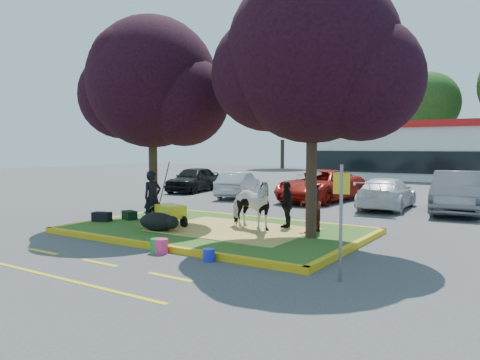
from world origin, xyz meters
The scene contains 32 objects.
ground centered at (0.00, 0.00, 0.00)m, with size 90.00×90.00×0.00m, color #424244.
median_island centered at (0.00, 0.00, 0.07)m, with size 8.00×5.00×0.15m, color #305A1C.
curb_near centered at (0.00, -2.58, 0.07)m, with size 8.30×0.16×0.15m, color gold.
curb_far centered at (0.00, 2.58, 0.07)m, with size 8.30×0.16×0.15m, color gold.
curb_left centered at (-4.08, 0.00, 0.07)m, with size 0.16×5.30×0.15m, color gold.
curb_right centered at (4.08, 0.00, 0.07)m, with size 0.16×5.30×0.15m, color gold.
straw_bedding centered at (0.60, 0.00, 0.15)m, with size 4.20×3.00×0.01m, color #EACB60.
tree_purple_left centered at (-2.78, 0.38, 4.36)m, with size 5.06×4.20×6.51m.
tree_purple_right centered at (2.92, 0.18, 4.56)m, with size 5.30×4.40×6.82m.
fire_lane_stripe_a centered at (-2.00, -4.20, 0.00)m, with size 1.10×0.12×0.01m, color yellow.
fire_lane_stripe_b centered at (0.00, -4.20, 0.00)m, with size 1.10×0.12×0.01m, color yellow.
fire_lane_stripe_c centered at (2.00, -4.20, 0.00)m, with size 1.10×0.12×0.01m, color yellow.
fire_lane_long centered at (0.00, -5.40, 0.00)m, with size 6.00×0.10×0.01m, color yellow.
retail_building centered at (2.00, 27.98, 2.25)m, with size 20.40×8.40×4.40m.
treeline centered at (1.23, 37.61, 7.73)m, with size 46.58×7.80×14.63m.
cow centered at (1.00, 0.26, 0.86)m, with size 0.76×1.68×1.42m, color white.
calf centered at (-1.05, -1.28, 0.41)m, with size 1.19×0.67×0.52m, color black.
handler centered at (-1.97, -0.51, 0.96)m, with size 0.59×0.39×1.61m, color black.
visitor_a centered at (2.60, 0.76, 0.99)m, with size 0.81×0.63×1.67m, color #4F1916.
visitor_b centered at (1.74, 1.11, 0.82)m, with size 0.79×0.33×1.34m, color black.
wheelbarrow centered at (-1.29, -0.47, 0.58)m, with size 1.66×0.81×0.63m.
gear_bag_dark centered at (-3.70, -0.98, 0.29)m, with size 0.57×0.31×0.29m, color black.
gear_bag_green centered at (-3.28, -0.22, 0.29)m, with size 0.51×0.32×0.27m, color black.
sign_post centered at (4.81, -2.70, 1.31)m, with size 0.30×0.07×2.16m.
bucket_green centered at (0.35, -2.80, 0.17)m, with size 0.31×0.31×0.34m, color green.
bucket_pink centered at (0.49, -2.80, 0.17)m, with size 0.32×0.32×0.34m, color #F63674.
bucket_blue centered at (1.87, -2.80, 0.14)m, with size 0.26×0.26×0.27m, color #1C2AE2.
car_black centered at (-8.43, 9.49, 0.70)m, with size 1.66×4.12×1.40m, color black.
car_silver centered at (-4.73, 8.40, 0.62)m, with size 1.32×3.79×1.25m, color #A6A8AE.
car_red centered at (-0.66, 9.06, 0.72)m, with size 2.40×5.21×1.45m, color #9E140D.
car_white centered at (2.62, 8.07, 0.62)m, with size 1.74×4.29×1.24m, color white.
car_grey centered at (5.17, 8.34, 0.78)m, with size 1.66×4.76×1.57m, color #585B60.
Camera 1 is at (7.89, -10.80, 2.47)m, focal length 35.00 mm.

